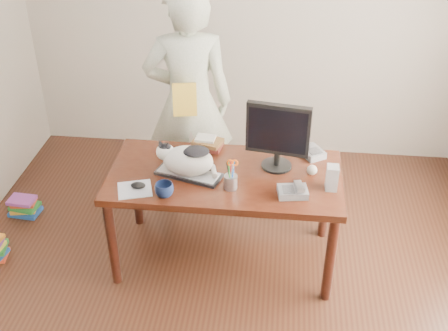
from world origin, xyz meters
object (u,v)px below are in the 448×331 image
Objects in this scene: keyboard at (189,174)px; phone at (293,191)px; calculator at (312,152)px; monitor at (278,133)px; baseball at (312,170)px; person at (189,103)px; cat at (186,159)px; book_pile_b at (24,206)px; coffee_mug at (164,190)px; pen_cup at (231,180)px; mouse at (138,185)px; desk at (226,185)px; book_stack at (207,143)px; speaker at (332,178)px.

keyboard is 0.73m from phone.
monitor is at bearing -174.37° from calculator.
phone is 0.28m from baseball.
person reaches higher than calculator.
monitor reaches higher than calculator.
baseball is (0.13, 0.25, 0.01)m from phone.
keyboard is 0.67m from monitor.
book_pile_b is at bearing -178.75° from cat.
keyboard is 0.28m from coffee_mug.
monitor is 0.42m from phone.
baseball is 1.14m from person.
person reaches higher than book_pile_b.
pen_cup is 0.12× the size of person.
mouse reaches higher than keyboard.
person reaches higher than monitor.
coffee_mug is at bearing -159.25° from baseball.
desk is 0.32m from keyboard.
cat reaches higher than keyboard.
keyboard is at bearing 171.05° from calculator.
phone is 0.11× the size of person.
desk is 0.67m from calculator.
desk is at bearing 103.32° from pen_cup.
coffee_mug is at bearing -98.11° from keyboard.
baseball is 0.81m from book_stack.
mouse reaches higher than desk.
coffee_mug reaches higher than mouse.
phone is at bearing -14.01° from book_pile_b.
keyboard is at bearing 158.51° from pen_cup.
monitor is 0.46m from pen_cup.
keyboard is at bearing -155.70° from monitor.
mouse is (-0.55, -0.31, 0.17)m from desk.
desk is at bearing 166.84° from speaker.
monitor is 2.29m from book_pile_b.
speaker is 0.68× the size of book_stack.
pen_cup is 0.44m from coffee_mug.
pen_cup is (-0.29, -0.28, -0.21)m from monitor.
phone is (0.41, -0.03, -0.03)m from pen_cup.
baseball is (0.84, 0.11, 0.02)m from keyboard.
monitor is (0.35, 0.04, 0.42)m from desk.
book_pile_b is (-2.07, 0.23, -0.95)m from monitor.
speaker reaches higher than phone.
pen_cup is 1.99m from book_pile_b.
person reaches higher than speaker.
monitor reaches higher than book_pile_b.
person is (-0.11, 0.72, 0.17)m from keyboard.
pen_cup is 0.89× the size of book_stack.
cat is at bearing -90.09° from book_stack.
speaker is at bearing -13.86° from desk.
baseball is at bearing -123.35° from calculator.
pen_cup is 1.30× the size of speaker.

